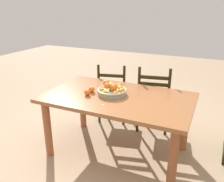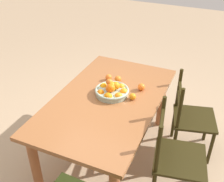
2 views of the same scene
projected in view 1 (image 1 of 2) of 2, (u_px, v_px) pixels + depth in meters
name	position (u px, v px, depth m)	size (l,w,h in m)	color
ground_plane	(117.00, 151.00, 2.85)	(12.00, 12.00, 0.00)	tan
dining_table	(118.00, 105.00, 2.63)	(1.63, 0.97, 0.73)	#985B33
chair_near_window	(154.00, 99.00, 3.23)	(0.52, 0.52, 0.94)	black
chair_by_cabinet	(113.00, 93.00, 3.51)	(0.51, 0.51, 0.90)	black
fruit_bowl	(112.00, 90.00, 2.62)	(0.34, 0.34, 0.14)	#9BAC97
orange_loose_0	(106.00, 83.00, 2.90)	(0.07, 0.07, 0.07)	orange
orange_loose_1	(119.00, 86.00, 2.81)	(0.07, 0.07, 0.07)	orange
orange_loose_2	(92.00, 89.00, 2.69)	(0.07, 0.07, 0.07)	orange
orange_loose_3	(87.00, 92.00, 2.59)	(0.07, 0.07, 0.07)	orange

